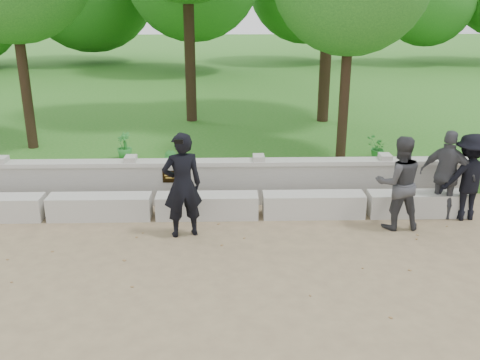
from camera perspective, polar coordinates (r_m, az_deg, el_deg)
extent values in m
plane|color=#937E5A|center=(8.53, -10.72, -9.00)|extent=(80.00, 80.00, 0.00)
cube|color=#26731B|center=(21.80, -5.15, 8.98)|extent=(40.00, 22.00, 0.25)
cube|color=beige|center=(10.32, -14.70, -2.79)|extent=(1.90, 0.45, 0.45)
cube|color=beige|center=(10.05, -3.52, -2.77)|extent=(1.90, 0.45, 0.45)
cube|color=beige|center=(10.17, 7.83, -2.64)|extent=(1.90, 0.45, 0.45)
cube|color=beige|center=(10.68, 18.49, -2.42)|extent=(1.90, 0.45, 0.45)
cube|color=#B4B2AA|center=(10.72, -8.77, -0.47)|extent=(12.50, 0.25, 0.82)
cube|color=beige|center=(10.58, -8.89, 1.82)|extent=(12.50, 0.35, 0.08)
cube|color=black|center=(10.48, -7.29, 0.36)|extent=(0.36, 0.02, 0.24)
imported|color=black|center=(9.09, -6.17, -0.55)|extent=(0.77, 0.61, 1.84)
cube|color=black|center=(8.49, -6.57, 4.08)|extent=(0.14, 0.06, 0.07)
imported|color=#37373B|center=(9.78, 16.58, -0.29)|extent=(0.84, 0.67, 1.70)
imported|color=black|center=(10.63, 23.20, 0.28)|extent=(1.13, 0.76, 1.63)
imported|color=#48494E|center=(10.55, 21.23, 0.52)|extent=(1.05, 0.87, 1.67)
cylinder|color=#382619|center=(14.39, -22.06, 10.40)|extent=(0.25, 0.25, 3.73)
cylinder|color=#382619|center=(16.46, -5.41, 14.49)|extent=(0.32, 0.32, 4.78)
cylinder|color=#382619|center=(12.69, 11.12, 9.78)|extent=(0.23, 0.23, 3.45)
cylinder|color=#382619|center=(16.53, 9.23, 14.91)|extent=(0.34, 0.34, 5.11)
imported|color=#2D8531|center=(11.48, -7.43, 1.64)|extent=(0.41, 0.41, 0.59)
imported|color=#2D8531|center=(13.13, 14.42, 3.33)|extent=(0.62, 0.59, 0.54)
imported|color=#2D8531|center=(12.99, -12.25, 3.58)|extent=(0.48, 0.48, 0.65)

